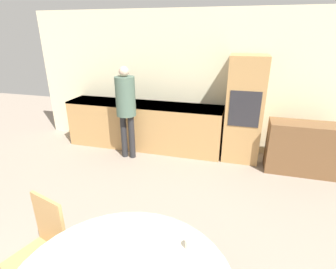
{
  "coord_description": "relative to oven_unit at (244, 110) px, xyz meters",
  "views": [
    {
      "loc": [
        0.81,
        0.17,
        2.22
      ],
      "look_at": [
        0.07,
        2.83,
        1.13
      ],
      "focal_mm": 28.0,
      "sensor_mm": 36.0,
      "label": 1
    }
  ],
  "objects": [
    {
      "name": "kitchen_counter",
      "position": [
        -1.88,
        -0.01,
        -0.46
      ],
      "size": [
        3.06,
        0.6,
        0.91
      ],
      "color": "tan",
      "rests_on": "ground_plane"
    },
    {
      "name": "sideboard",
      "position": [
        1.01,
        -0.27,
        -0.5
      ],
      "size": [
        1.17,
        0.45,
        0.86
      ],
      "color": "brown",
      "rests_on": "ground_plane"
    },
    {
      "name": "chair_far_left",
      "position": [
        -1.59,
        -3.24,
        -0.4
      ],
      "size": [
        0.5,
        0.5,
        0.95
      ],
      "rotation": [
        0.0,
        0.0,
        5.99
      ],
      "color": "tan",
      "rests_on": "ground_plane"
    },
    {
      "name": "wall_back",
      "position": [
        -0.91,
        0.34,
        0.37
      ],
      "size": [
        6.7,
        0.05,
        2.6
      ],
      "color": "beige",
      "rests_on": "ground_plane"
    },
    {
      "name": "cup",
      "position": [
        -0.34,
        -3.2,
        -0.12
      ],
      "size": [
        0.06,
        0.06,
        0.08
      ],
      "color": "beige",
      "rests_on": "dining_table"
    },
    {
      "name": "person_standing",
      "position": [
        -2.01,
        -0.52,
        0.11
      ],
      "size": [
        0.34,
        0.34,
        1.68
      ],
      "color": "#262628",
      "rests_on": "ground_plane"
    },
    {
      "name": "oven_unit",
      "position": [
        0.0,
        0.0,
        0.0
      ],
      "size": [
        0.62,
        0.59,
        1.86
      ],
      "color": "tan",
      "rests_on": "ground_plane"
    }
  ]
}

